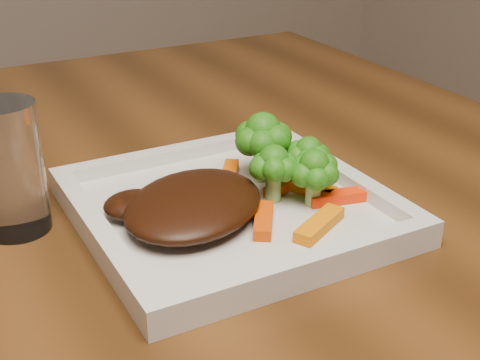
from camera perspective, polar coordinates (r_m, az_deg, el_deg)
name	(u,v)px	position (r m, az deg, el deg)	size (l,w,h in m)	color
plate	(231,212)	(0.63, -0.81, -2.75)	(0.27, 0.27, 0.01)	silver
steak	(193,204)	(0.60, -3.99, -2.06)	(0.15, 0.11, 0.03)	black
broccoli_0	(263,147)	(0.66, 1.95, 2.81)	(0.07, 0.07, 0.07)	#3B7413
broccoli_1	(308,157)	(0.65, 5.85, 1.95)	(0.05, 0.05, 0.06)	#2E5D0F
broccoli_2	(314,176)	(0.62, 6.32, 0.37)	(0.05, 0.05, 0.06)	#126110
broccoli_3	(274,171)	(0.62, 2.88, 0.79)	(0.05, 0.05, 0.06)	#346911
carrot_0	(319,224)	(0.59, 6.79, -3.77)	(0.06, 0.02, 0.01)	orange
carrot_1	(338,197)	(0.64, 8.40, -1.42)	(0.06, 0.02, 0.01)	#F72C04
carrot_2	(264,220)	(0.59, 2.02, -3.45)	(0.06, 0.02, 0.01)	#D23D03
carrot_3	(299,161)	(0.71, 5.02, 1.60)	(0.05, 0.01, 0.01)	#CA4003
carrot_4	(230,174)	(0.68, -0.88, 0.54)	(0.05, 0.01, 0.01)	#F75B04
carrot_5	(305,186)	(0.65, 5.57, -0.55)	(0.06, 0.02, 0.01)	orange
carrot_6	(283,185)	(0.65, 3.70, -0.44)	(0.05, 0.01, 0.01)	#FA4F04
drinking_glass	(9,169)	(0.62, -19.09, 0.91)	(0.06, 0.06, 0.12)	white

